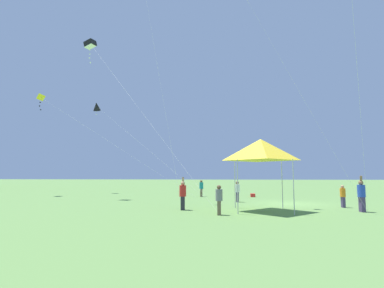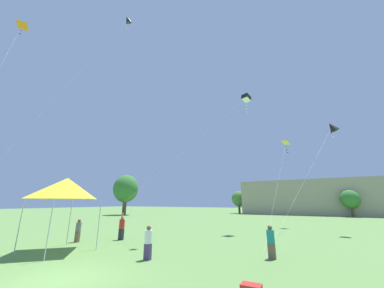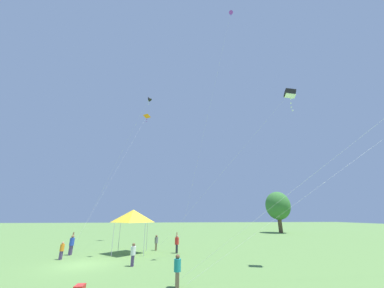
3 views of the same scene
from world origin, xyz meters
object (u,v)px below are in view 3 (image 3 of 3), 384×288
object	(u,v)px
person_white_shirt	(133,254)
cooler_box	(79,288)
person_red_shirt	(177,243)
kite_black_box_4	(290,94)
person_grey_shirt	(156,242)
kite_black_diamond_2	(149,99)
kite_purple_diamond_5	(231,14)
festival_tent	(133,216)
person_blue_shirt	(72,244)
kite_orange_delta_3	(147,117)
person_teal_shirt	(177,269)
person_orange_shirt	(62,250)

from	to	relation	value
person_white_shirt	cooler_box	bearing A→B (deg)	133.95
person_red_shirt	kite_black_box_4	bearing A→B (deg)	58.55
person_grey_shirt	person_red_shirt	size ratio (longest dim) A/B	0.79
kite_black_diamond_2	kite_purple_diamond_5	xyz separation A→B (m)	(3.20, 9.44, 10.58)
festival_tent	cooler_box	size ratio (longest dim) A/B	6.94
person_blue_shirt	person_grey_shirt	distance (m)	8.59
person_white_shirt	kite_orange_delta_3	bearing A→B (deg)	-22.53
cooler_box	kite_black_box_4	world-z (taller)	kite_black_box_4
person_white_shirt	person_grey_shirt	bearing A→B (deg)	-38.90
kite_black_box_4	kite_black_diamond_2	bearing A→B (deg)	-111.82
person_red_shirt	kite_purple_diamond_5	size ratio (longest dim) A/B	0.07
kite_orange_delta_3	kite_black_diamond_2	bearing A→B (deg)	7.14
cooler_box	kite_orange_delta_3	xyz separation A→B (m)	(-22.64, 0.02, 20.64)
cooler_box	kite_black_diamond_2	distance (m)	18.61
kite_black_box_4	cooler_box	bearing A→B (deg)	-78.08
kite_purple_diamond_5	person_teal_shirt	bearing A→B (deg)	-48.39
person_red_shirt	kite_black_box_4	xyz separation A→B (m)	(8.13, 10.07, 13.72)
person_red_shirt	kite_orange_delta_3	size ratio (longest dim) A/B	0.09
person_grey_shirt	kite_orange_delta_3	bearing A→B (deg)	107.41
kite_black_box_4	kite_purple_diamond_5	size ratio (longest dim) A/B	0.55
person_orange_shirt	person_teal_shirt	world-z (taller)	person_teal_shirt
person_white_shirt	person_grey_shirt	size ratio (longest dim) A/B	1.02
person_teal_shirt	person_red_shirt	xyz separation A→B (m)	(-11.28, 0.45, 0.10)
person_orange_shirt	person_grey_shirt	distance (m)	9.33
kite_orange_delta_3	kite_black_box_4	distance (m)	25.55
cooler_box	kite_orange_delta_3	world-z (taller)	kite_orange_delta_3
person_orange_shirt	person_grey_shirt	size ratio (longest dim) A/B	0.92
cooler_box	person_blue_shirt	bearing A→B (deg)	-155.92
person_grey_shirt	kite_black_box_4	size ratio (longest dim) A/B	0.11
person_red_shirt	kite_purple_diamond_5	world-z (taller)	kite_purple_diamond_5
person_grey_shirt	kite_black_box_4	xyz separation A→B (m)	(10.23, 12.32, 13.83)
person_orange_shirt	person_teal_shirt	xyz separation A→B (m)	(8.92, 9.99, 0.09)
cooler_box	kite_black_diamond_2	size ratio (longest dim) A/B	0.04
cooler_box	kite_black_diamond_2	xyz separation A→B (m)	(-8.81, 1.75, 16.30)
person_grey_shirt	kite_black_diamond_2	distance (m)	16.36
person_grey_shirt	kite_purple_diamond_5	bearing A→B (deg)	-46.77
cooler_box	kite_purple_diamond_5	distance (m)	29.66
kite_black_diamond_2	kite_purple_diamond_5	distance (m)	14.54
festival_tent	person_white_shirt	bearing A→B (deg)	10.69
person_grey_shirt	kite_black_box_4	world-z (taller)	kite_black_box_4
person_grey_shirt	kite_purple_diamond_5	xyz separation A→B (m)	(7.91, 7.97, 26.18)
festival_tent	kite_purple_diamond_5	world-z (taller)	kite_purple_diamond_5
person_teal_shirt	kite_black_diamond_2	bearing A→B (deg)	-122.09
person_teal_shirt	person_grey_shirt	distance (m)	13.50
person_red_shirt	kite_black_diamond_2	xyz separation A→B (m)	(2.60, -3.73, 15.48)
festival_tent	kite_black_diamond_2	xyz separation A→B (m)	(2.79, 1.07, 12.78)
person_orange_shirt	kite_black_box_4	xyz separation A→B (m)	(5.77, 20.51, 13.90)
person_orange_shirt	person_red_shirt	bearing A→B (deg)	170.57
person_white_shirt	kite_black_box_4	world-z (taller)	kite_black_box_4
person_white_shirt	kite_purple_diamond_5	bearing A→B (deg)	-119.05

